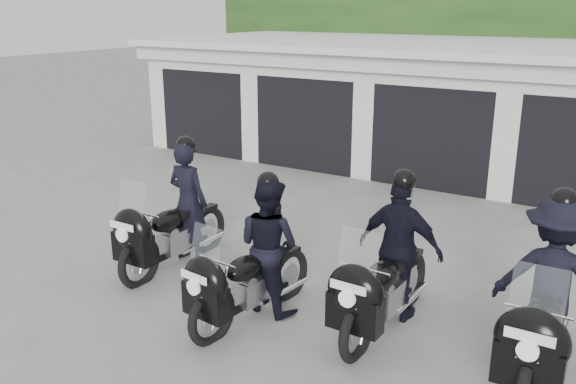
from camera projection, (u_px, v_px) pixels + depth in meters
The scene contains 7 objects.
ground at pixel (296, 281), 8.82m from camera, with size 80.00×80.00×0.00m, color gray.
garage_block at pixel (467, 107), 14.94m from camera, with size 16.40×6.80×2.96m.
background_vegetation at pixel (530, 42), 18.30m from camera, with size 20.00×3.90×5.80m.
police_bike_a at pixel (175, 216), 9.14m from camera, with size 0.69×2.33×2.03m.
police_bike_b at pixel (259, 256), 7.66m from camera, with size 0.94×2.20×1.92m.
police_bike_c at pixel (393, 260), 7.41m from camera, with size 1.12×2.33×2.02m.
police_bike_d at pixel (549, 295), 6.46m from camera, with size 1.27×2.40×2.09m.
Camera 1 is at (4.16, -6.90, 3.83)m, focal length 38.00 mm.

